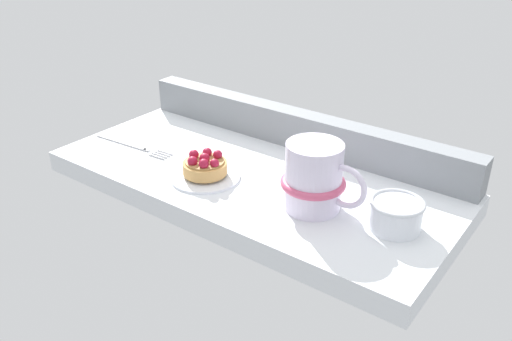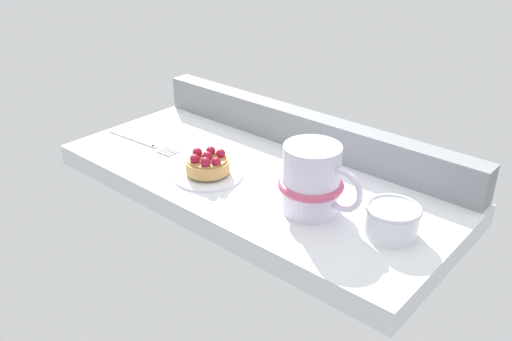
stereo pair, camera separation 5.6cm
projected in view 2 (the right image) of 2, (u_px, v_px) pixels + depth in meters
ground_plane at (255, 182)px, 91.26cm from camera, size 68.36×31.33×3.56cm
window_rail_back at (305, 130)px, 98.12cm from camera, size 66.99×3.99×6.54cm
dessert_plate at (208, 174)px, 89.11cm from camera, size 11.52×11.52×0.87cm
raspberry_tart at (208, 163)px, 88.24cm from camera, size 7.21×7.21×3.58cm
coffee_mug at (312, 180)px, 77.41cm from camera, size 13.27×9.57×10.30cm
dessert_fork at (142, 142)px, 100.89cm from camera, size 17.76×2.76×0.60cm
sugar_bowl at (392, 219)px, 73.09cm from camera, size 7.61×7.61×4.33cm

